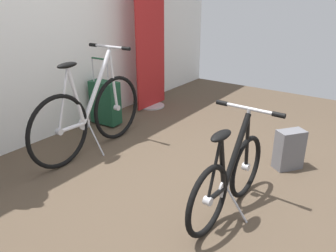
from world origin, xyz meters
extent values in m
plane|color=brown|center=(0.00, 0.00, 0.00)|extent=(6.82, 6.82, 0.00)
cube|color=white|center=(0.00, 1.94, 1.43)|extent=(6.82, 0.10, 2.86)
cylinder|color=#B7B7BC|center=(1.57, 1.60, 0.01)|extent=(0.36, 0.36, 0.02)
cube|color=#A51E1E|center=(1.57, 1.60, 0.97)|extent=(0.60, 0.02, 1.89)
torus|color=black|center=(0.22, -0.39, 0.25)|extent=(0.51, 0.06, 0.51)
cylinder|color=#B7B7BC|center=(0.22, -0.39, 0.25)|extent=(0.06, 0.05, 0.06)
torus|color=black|center=(-0.36, -0.37, 0.25)|extent=(0.51, 0.06, 0.51)
cylinder|color=#B7B7BC|center=(-0.36, -0.37, 0.25)|extent=(0.06, 0.05, 0.06)
cylinder|color=black|center=(-0.25, -0.38, 0.25)|extent=(0.23, 0.04, 0.05)
cylinder|color=black|center=(0.02, -0.38, 0.48)|extent=(0.35, 0.06, 0.49)
cylinder|color=black|center=(-0.19, -0.38, 0.45)|extent=(0.13, 0.04, 0.43)
cylinder|color=black|center=(-0.25, -0.38, 0.25)|extent=(0.22, 0.03, 0.04)
cylinder|color=black|center=(0.20, -0.39, 0.48)|extent=(0.08, 0.03, 0.46)
cylinder|color=black|center=(-0.30, -0.37, 0.46)|extent=(0.15, 0.03, 0.41)
ellipsoid|color=black|center=(-0.23, -0.38, 0.68)|extent=(0.22, 0.10, 0.05)
cylinder|color=#B7B7BC|center=(0.18, -0.39, 0.73)|extent=(0.03, 0.03, 0.04)
cylinder|color=#B7B7BC|center=(0.18, -0.39, 0.75)|extent=(0.04, 0.44, 0.03)
cylinder|color=black|center=(0.17, -0.61, 0.75)|extent=(0.04, 0.09, 0.04)
cylinder|color=black|center=(0.18, -0.17, 0.75)|extent=(0.04, 0.09, 0.04)
cylinder|color=#B7B7BC|center=(-0.14, -0.38, 0.24)|extent=(0.14, 0.02, 0.14)
cylinder|color=#B7B7BC|center=(-0.10, -0.47, 0.11)|extent=(0.02, 0.19, 0.24)
torus|color=black|center=(0.50, 1.24, 0.35)|extent=(0.70, 0.07, 0.70)
cylinder|color=#B7B7BC|center=(0.50, 1.24, 0.35)|extent=(0.06, 0.05, 0.06)
torus|color=black|center=(-0.31, 1.20, 0.35)|extent=(0.70, 0.07, 0.70)
cylinder|color=#B7B7BC|center=(-0.31, 1.20, 0.35)|extent=(0.06, 0.05, 0.06)
cylinder|color=silver|center=(-0.16, 1.21, 0.34)|extent=(0.31, 0.05, 0.05)
cylinder|color=silver|center=(0.21, 1.23, 0.66)|extent=(0.47, 0.06, 0.67)
cylinder|color=silver|center=(-0.07, 1.22, 0.62)|extent=(0.17, 0.04, 0.59)
cylinder|color=silver|center=(-0.16, 1.21, 0.34)|extent=(0.31, 0.04, 0.04)
cylinder|color=silver|center=(0.46, 1.24, 0.67)|extent=(0.09, 0.03, 0.63)
cylinder|color=silver|center=(-0.22, 1.21, 0.63)|extent=(0.20, 0.03, 0.57)
ellipsoid|color=black|center=(-0.13, 1.21, 0.93)|extent=(0.22, 0.10, 0.05)
cylinder|color=#B7B7BC|center=(0.43, 1.24, 1.00)|extent=(0.03, 0.03, 0.04)
cylinder|color=#B7B7BC|center=(0.43, 1.24, 1.02)|extent=(0.05, 0.44, 0.03)
cylinder|color=black|center=(0.44, 1.02, 1.02)|extent=(0.04, 0.09, 0.04)
cylinder|color=black|center=(0.42, 1.46, 1.02)|extent=(0.04, 0.09, 0.04)
cylinder|color=#B7B7BC|center=(0.00, 1.22, 0.33)|extent=(0.14, 0.02, 0.14)
cylinder|color=#B7B7BC|center=(0.06, 1.13, 0.16)|extent=(0.02, 0.19, 0.32)
cube|color=#19472D|center=(0.71, 1.64, 0.28)|extent=(0.20, 0.37, 0.52)
cylinder|color=#B7B7BC|center=(0.67, 1.52, 0.68)|extent=(0.02, 0.02, 0.28)
cylinder|color=#B7B7BC|center=(0.66, 1.75, 0.68)|extent=(0.02, 0.02, 0.28)
cylinder|color=#19472D|center=(0.66, 1.64, 0.82)|extent=(0.03, 0.23, 0.02)
cylinder|color=black|center=(0.77, 1.52, 0.02)|extent=(0.04, 0.02, 0.04)
cylinder|color=black|center=(0.76, 1.77, 0.02)|extent=(0.04, 0.02, 0.04)
cube|color=slate|center=(0.88, -0.54, 0.19)|extent=(0.29, 0.26, 0.37)
cube|color=gray|center=(0.93, -0.48, 0.13)|extent=(0.16, 0.13, 0.16)
camera|label=1|loc=(-2.05, -1.24, 1.55)|focal=35.99mm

